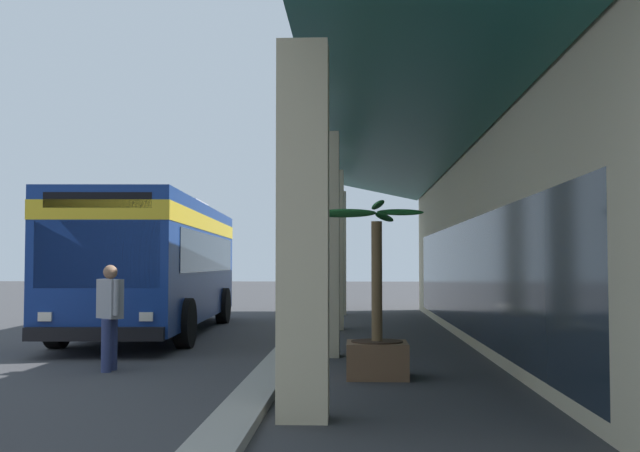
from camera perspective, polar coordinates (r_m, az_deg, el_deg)
ground at (r=17.98m, az=11.32°, el=-8.02°), size 120.00×120.00×0.00m
curb_strip at (r=17.83m, az=-1.56°, el=-7.92°), size 28.82×0.50×0.12m
transit_bus at (r=20.22m, az=-11.43°, el=-2.17°), size 11.32×3.18×3.34m
pedestrian at (r=13.13m, az=-14.68°, el=-5.88°), size 0.57×0.50×1.66m
potted_palm at (r=12.03m, az=4.05°, el=-7.85°), size 1.90×1.69×2.61m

